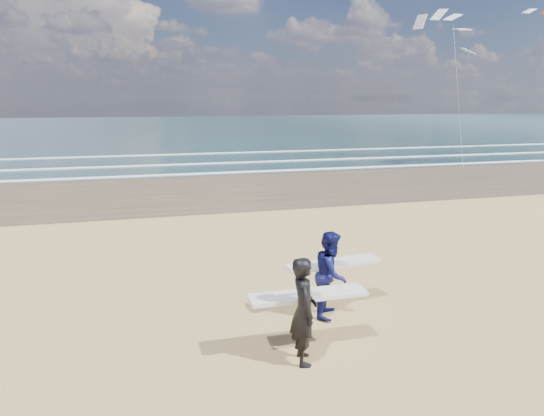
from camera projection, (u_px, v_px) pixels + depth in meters
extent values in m
cube|color=#483626|center=(503.00, 174.00, 30.27)|extent=(220.00, 12.00, 0.01)
cube|color=#173233|center=(276.00, 127.00, 81.18)|extent=(220.00, 100.00, 0.02)
cube|color=white|center=(456.00, 164.00, 34.79)|extent=(220.00, 0.50, 0.05)
cube|color=white|center=(420.00, 156.00, 39.22)|extent=(220.00, 0.50, 0.05)
cube|color=white|center=(383.00, 148.00, 45.35)|extent=(220.00, 0.50, 0.05)
imported|color=black|center=(304.00, 311.00, 8.56)|extent=(0.56, 0.77, 1.97)
cube|color=silver|center=(308.00, 295.00, 8.91)|extent=(2.20, 0.52, 0.07)
imported|color=#0C0F48|center=(331.00, 274.00, 10.46)|extent=(1.09, 1.16, 1.89)
cube|color=silver|center=(334.00, 263.00, 10.81)|extent=(2.25, 0.78, 0.07)
cube|color=slate|center=(463.00, 166.00, 33.64)|extent=(0.12, 0.12, 0.10)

